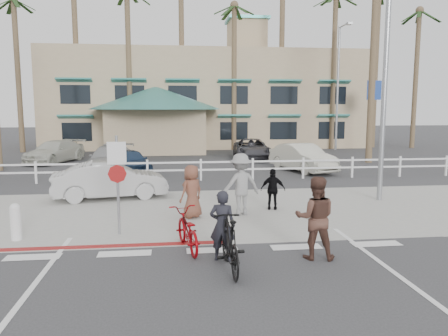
{
  "coord_description": "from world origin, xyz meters",
  "views": [
    {
      "loc": [
        -0.9,
        -9.14,
        3.29
      ],
      "look_at": [
        0.65,
        3.78,
        1.5
      ],
      "focal_mm": 35.0,
      "sensor_mm": 36.0,
      "label": 1
    }
  ],
  "objects": [
    {
      "name": "lot_car_4",
      "position": [
        -7.97,
        18.25,
        0.66
      ],
      "size": [
        3.38,
        4.93,
        1.32
      ],
      "primitive_type": "imported",
      "rotation": [
        0.0,
        0.0,
        -0.37
      ],
      "color": "beige",
      "rests_on": "ground"
    },
    {
      "name": "sign_post",
      "position": [
        -2.3,
        2.2,
        1.45
      ],
      "size": [
        0.5,
        0.1,
        2.9
      ],
      "primitive_type": null,
      "color": "gray",
      "rests_on": "ground"
    },
    {
      "name": "rider_black",
      "position": [
        2.19,
        -0.17,
        0.92
      ],
      "size": [
        1.03,
        0.89,
        1.83
      ],
      "primitive_type": "imported",
      "rotation": [
        0.0,
        0.0,
        2.9
      ],
      "color": "#4E3127",
      "rests_on": "ground"
    },
    {
      "name": "bollard_0",
      "position": [
        -4.8,
        2.0,
        0.47
      ],
      "size": [
        0.26,
        0.26,
        0.95
      ],
      "primitive_type": null,
      "color": "silver",
      "rests_on": "ground"
    },
    {
      "name": "rider_red",
      "position": [
        0.16,
        -0.07,
        0.78
      ],
      "size": [
        0.66,
        0.53,
        1.56
      ],
      "primitive_type": "imported",
      "rotation": [
        0.0,
        0.0,
        2.82
      ],
      "color": "black",
      "rests_on": "ground"
    },
    {
      "name": "palm_2",
      "position": [
        -8.0,
        26.0,
        8.0
      ],
      "size": [
        4.0,
        4.0,
        16.0
      ],
      "primitive_type": null,
      "color": "black",
      "rests_on": "ground"
    },
    {
      "name": "palm_5",
      "position": [
        4.0,
        25.0,
        6.5
      ],
      "size": [
        4.0,
        4.0,
        13.0
      ],
      "primitive_type": null,
      "color": "black",
      "rests_on": "ground"
    },
    {
      "name": "palm_7",
      "position": [
        12.0,
        25.0,
        7.0
      ],
      "size": [
        4.0,
        4.0,
        14.0
      ],
      "primitive_type": null,
      "color": "black",
      "rests_on": "ground"
    },
    {
      "name": "rail_fence",
      "position": [
        0.5,
        10.5,
        0.5
      ],
      "size": [
        29.4,
        0.16,
        1.0
      ],
      "primitive_type": null,
      "color": "silver",
      "rests_on": "ground"
    },
    {
      "name": "palm_8",
      "position": [
        16.0,
        26.0,
        7.5
      ],
      "size": [
        4.0,
        4.0,
        15.0
      ],
      "primitive_type": null,
      "color": "black",
      "rests_on": "ground"
    },
    {
      "name": "bike_black",
      "position": [
        0.24,
        -0.68,
        0.57
      ],
      "size": [
        0.61,
        1.92,
        1.14
      ],
      "primitive_type": "imported",
      "rotation": [
        0.0,
        0.0,
        3.18
      ],
      "color": "black",
      "rests_on": "ground"
    },
    {
      "name": "car_white_sedan",
      "position": [
        -3.15,
        6.95,
        0.67
      ],
      "size": [
        4.26,
        2.1,
        1.34
      ],
      "primitive_type": "imported",
      "rotation": [
        0.0,
        0.0,
        1.74
      ],
      "color": "#A0A0A0",
      "rests_on": "ground"
    },
    {
      "name": "pedestrian_child",
      "position": [
        2.34,
        4.46,
        0.68
      ],
      "size": [
        0.85,
        0.51,
        1.35
      ],
      "primitive_type": "imported",
      "rotation": [
        0.0,
        0.0,
        2.9
      ],
      "color": "black",
      "rests_on": "ground"
    },
    {
      "name": "palm_1",
      "position": [
        -12.0,
        25.0,
        6.5
      ],
      "size": [
        4.0,
        4.0,
        13.0
      ],
      "primitive_type": null,
      "color": "black",
      "rests_on": "ground"
    },
    {
      "name": "cross_street",
      "position": [
        0.0,
        8.5,
        0.0
      ],
      "size": [
        40.0,
        5.0,
        0.01
      ],
      "primitive_type": "cube",
      "color": "#333335",
      "rests_on": "ground"
    },
    {
      "name": "lot_car_3",
      "position": [
        5.88,
        12.84,
        0.72
      ],
      "size": [
        2.79,
        4.63,
        1.44
      ],
      "primitive_type": "imported",
      "rotation": [
        0.0,
        0.0,
        0.31
      ],
      "color": "beige",
      "rests_on": "ground"
    },
    {
      "name": "pedestrian_b",
      "position": [
        -0.33,
        3.74,
        0.81
      ],
      "size": [
        0.94,
        0.9,
        1.61
      ],
      "primitive_type": "imported",
      "rotation": [
        0.0,
        0.0,
        3.82
      ],
      "color": "brown",
      "rests_on": "ground"
    },
    {
      "name": "palm_6",
      "position": [
        8.0,
        26.0,
        8.5
      ],
      "size": [
        4.0,
        4.0,
        17.0
      ],
      "primitive_type": null,
      "color": "black",
      "rests_on": "ground"
    },
    {
      "name": "palm_9",
      "position": [
        19.0,
        25.0,
        6.5
      ],
      "size": [
        4.0,
        4.0,
        13.0
      ],
      "primitive_type": null,
      "color": "black",
      "rests_on": "ground"
    },
    {
      "name": "palm_3",
      "position": [
        -4.0,
        25.0,
        7.0
      ],
      "size": [
        4.0,
        4.0,
        14.0
      ],
      "primitive_type": null,
      "color": "black",
      "rests_on": "ground"
    },
    {
      "name": "ground",
      "position": [
        0.0,
        0.0,
        0.0
      ],
      "size": [
        140.0,
        140.0,
        0.0
      ],
      "primitive_type": "plane",
      "color": "#333335"
    },
    {
      "name": "palm_4",
      "position": [
        0.0,
        26.0,
        7.5
      ],
      "size": [
        4.0,
        4.0,
        15.0
      ],
      "primitive_type": null,
      "color": "black",
      "rests_on": "ground"
    },
    {
      "name": "lot_car_5",
      "position": [
        4.26,
        18.63,
        0.66
      ],
      "size": [
        2.53,
        4.87,
        1.31
      ],
      "primitive_type": "imported",
      "rotation": [
        0.0,
        0.0,
        -0.08
      ],
      "color": "#37373C",
      "rests_on": "ground"
    },
    {
      "name": "lot_car_1",
      "position": [
        -4.02,
        13.53,
        0.69
      ],
      "size": [
        2.31,
        4.88,
        1.37
      ],
      "primitive_type": "imported",
      "rotation": [
        0.0,
        0.0,
        -0.08
      ],
      "color": "#939495",
      "rests_on": "ground"
    },
    {
      "name": "parking_lot",
      "position": [
        0.0,
        18.0,
        0.0
      ],
      "size": [
        50.0,
        16.0,
        0.01
      ],
      "primitive_type": "cube",
      "color": "#333335",
      "rests_on": "ground"
    },
    {
      "name": "sidewalk_plaza",
      "position": [
        0.0,
        4.5,
        0.01
      ],
      "size": [
        22.0,
        7.0,
        0.01
      ],
      "primitive_type": "cube",
      "color": "gray",
      "rests_on": "ground"
    },
    {
      "name": "streetlight_1",
      "position": [
        12.0,
        24.0,
        4.75
      ],
      "size": [
        0.6,
        2.0,
        9.5
      ],
      "primitive_type": null,
      "color": "gray",
      "rests_on": "ground"
    },
    {
      "name": "bike_path",
      "position": [
        0.0,
        -2.0,
        0.0
      ],
      "size": [
        12.0,
        16.0,
        0.01
      ],
      "primitive_type": "cube",
      "color": "#333335",
      "rests_on": "ground"
    },
    {
      "name": "curb_red",
      "position": [
        -3.0,
        1.2,
        0.01
      ],
      "size": [
        7.0,
        0.25,
        0.02
      ],
      "primitive_type": "cube",
      "color": "maroon",
      "rests_on": "ground"
    },
    {
      "name": "info_sign",
      "position": [
        14.0,
        22.0,
        2.8
      ],
      "size": [
        1.2,
        0.16,
        5.6
      ],
      "primitive_type": null,
      "color": "navy",
      "rests_on": "ground"
    },
    {
      "name": "lot_car_2",
      "position": [
        -2.99,
        13.0,
        0.63
      ],
      "size": [
        2.71,
        3.96,
        1.25
      ],
      "primitive_type": "imported",
      "rotation": [
        0.0,
        0.0,
        0.37
      ],
      "color": "#1D2F4B",
      "rests_on": "ground"
    },
    {
      "name": "building",
      "position": [
        2.0,
        31.0,
        5.65
      ],
      "size": [
        28.0,
        16.0,
        11.3
      ],
      "primitive_type": null,
      "color": "tan",
      "rests_on": "ground"
    },
    {
      "name": "pedestrian_a",
      "position": [
        1.18,
        3.91,
        0.96
      ],
      "size": [
        1.38,
        1.01,
        1.92
      ],
      "primitive_type": "imported",
      "rotation": [
        0.0,
        0.0,
        3.41
      ],
      "color": "gray",
      "rests_on": "ground"
    },
    {
      "name": "streetlight_0",
      "position": [
        6.5,
        5.5,
        4.5
      ],
      "size": [
        0.6,
        2.0,
        9.0
      ],
      "primitive_type": null,
      "color": "gray",
      "rests_on": "ground"
    },
    {
      "name": "palm_11",
      "position": [
        11.0,
        16.0,
        7.0
      ],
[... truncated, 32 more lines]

